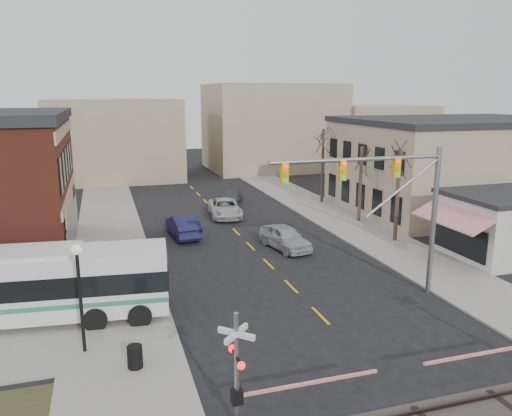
{
  "coord_description": "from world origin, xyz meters",
  "views": [
    {
      "loc": [
        -9.73,
        -18.7,
        10.62
      ],
      "look_at": [
        -0.52,
        11.03,
        3.5
      ],
      "focal_mm": 35.0,
      "sensor_mm": 36.0,
      "label": 1
    }
  ],
  "objects_px": {
    "street_lamp": "(79,277)",
    "pedestrian_far": "(86,289)",
    "transit_bus": "(22,285)",
    "car_a": "(285,237)",
    "pedestrian_near": "(128,302)",
    "trash_bin": "(135,357)",
    "car_d": "(231,197)",
    "rr_crossing_west": "(250,370)",
    "car_b": "(183,226)",
    "car_c": "(225,208)",
    "traffic_signal_mast": "(392,193)"
  },
  "relations": [
    {
      "from": "street_lamp",
      "to": "pedestrian_far",
      "type": "bearing_deg",
      "value": 90.21
    },
    {
      "from": "transit_bus",
      "to": "car_a",
      "type": "relative_size",
      "value": 2.8
    },
    {
      "from": "car_a",
      "to": "pedestrian_near",
      "type": "relative_size",
      "value": 3.02
    },
    {
      "from": "trash_bin",
      "to": "car_d",
      "type": "relative_size",
      "value": 0.2
    },
    {
      "from": "rr_crossing_west",
      "to": "car_a",
      "type": "relative_size",
      "value": 1.16
    },
    {
      "from": "car_b",
      "to": "pedestrian_far",
      "type": "height_order",
      "value": "pedestrian_far"
    },
    {
      "from": "car_a",
      "to": "pedestrian_near",
      "type": "height_order",
      "value": "pedestrian_near"
    },
    {
      "from": "car_b",
      "to": "car_d",
      "type": "height_order",
      "value": "car_b"
    },
    {
      "from": "car_c",
      "to": "pedestrian_far",
      "type": "relative_size",
      "value": 3.44
    },
    {
      "from": "car_c",
      "to": "car_d",
      "type": "xyz_separation_m",
      "value": [
        1.88,
        5.2,
        -0.1
      ]
    },
    {
      "from": "transit_bus",
      "to": "car_b",
      "type": "bearing_deg",
      "value": 53.06
    },
    {
      "from": "street_lamp",
      "to": "pedestrian_far",
      "type": "distance_m",
      "value": 5.57
    },
    {
      "from": "car_b",
      "to": "car_c",
      "type": "relative_size",
      "value": 0.91
    },
    {
      "from": "trash_bin",
      "to": "pedestrian_near",
      "type": "height_order",
      "value": "pedestrian_near"
    },
    {
      "from": "transit_bus",
      "to": "car_a",
      "type": "xyz_separation_m",
      "value": [
        15.84,
        7.41,
        -1.1
      ]
    },
    {
      "from": "transit_bus",
      "to": "pedestrian_far",
      "type": "bearing_deg",
      "value": 23.81
    },
    {
      "from": "car_a",
      "to": "car_b",
      "type": "bearing_deg",
      "value": 129.68
    },
    {
      "from": "rr_crossing_west",
      "to": "street_lamp",
      "type": "xyz_separation_m",
      "value": [
        -5.31,
        6.42,
        1.45
      ]
    },
    {
      "from": "rr_crossing_west",
      "to": "pedestrian_near",
      "type": "distance_m",
      "value": 9.84
    },
    {
      "from": "traffic_signal_mast",
      "to": "trash_bin",
      "type": "distance_m",
      "value": 14.63
    },
    {
      "from": "transit_bus",
      "to": "traffic_signal_mast",
      "type": "distance_m",
      "value": 18.48
    },
    {
      "from": "car_d",
      "to": "transit_bus",
      "type": "bearing_deg",
      "value": -101.79
    },
    {
      "from": "traffic_signal_mast",
      "to": "car_b",
      "type": "relative_size",
      "value": 1.85
    },
    {
      "from": "street_lamp",
      "to": "pedestrian_near",
      "type": "height_order",
      "value": "street_lamp"
    },
    {
      "from": "car_a",
      "to": "pedestrian_near",
      "type": "bearing_deg",
      "value": -153.93
    },
    {
      "from": "street_lamp",
      "to": "car_d",
      "type": "xyz_separation_m",
      "value": [
        13.2,
        26.81,
        -2.75
      ]
    },
    {
      "from": "car_d",
      "to": "pedestrian_near",
      "type": "height_order",
      "value": "pedestrian_near"
    },
    {
      "from": "traffic_signal_mast",
      "to": "car_a",
      "type": "xyz_separation_m",
      "value": [
        -2.1,
        9.77,
        -4.88
      ]
    },
    {
      "from": "transit_bus",
      "to": "rr_crossing_west",
      "type": "height_order",
      "value": "rr_crossing_west"
    },
    {
      "from": "transit_bus",
      "to": "traffic_signal_mast",
      "type": "height_order",
      "value": "traffic_signal_mast"
    },
    {
      "from": "trash_bin",
      "to": "pedestrian_far",
      "type": "bearing_deg",
      "value": 105.82
    },
    {
      "from": "traffic_signal_mast",
      "to": "car_a",
      "type": "relative_size",
      "value": 1.94
    },
    {
      "from": "car_a",
      "to": "pedestrian_far",
      "type": "xyz_separation_m",
      "value": [
        -13.14,
        -6.22,
        0.11
      ]
    },
    {
      "from": "car_a",
      "to": "pedestrian_far",
      "type": "bearing_deg",
      "value": -165.68
    },
    {
      "from": "traffic_signal_mast",
      "to": "car_c",
      "type": "distance_m",
      "value": 21.13
    },
    {
      "from": "car_b",
      "to": "traffic_signal_mast",
      "type": "bearing_deg",
      "value": 114.94
    },
    {
      "from": "car_c",
      "to": "street_lamp",
      "type": "bearing_deg",
      "value": -111.78
    },
    {
      "from": "transit_bus",
      "to": "car_c",
      "type": "bearing_deg",
      "value": 51.76
    },
    {
      "from": "street_lamp",
      "to": "trash_bin",
      "type": "distance_m",
      "value": 3.95
    },
    {
      "from": "trash_bin",
      "to": "car_a",
      "type": "distance_m",
      "value": 17.25
    },
    {
      "from": "traffic_signal_mast",
      "to": "car_a",
      "type": "height_order",
      "value": "traffic_signal_mast"
    },
    {
      "from": "car_a",
      "to": "rr_crossing_west",
      "type": "bearing_deg",
      "value": -124.93
    },
    {
      "from": "transit_bus",
      "to": "trash_bin",
      "type": "xyz_separation_m",
      "value": [
        4.66,
        -5.73,
        -1.36
      ]
    },
    {
      "from": "transit_bus",
      "to": "car_a",
      "type": "distance_m",
      "value": 17.52
    },
    {
      "from": "transit_bus",
      "to": "street_lamp",
      "type": "height_order",
      "value": "street_lamp"
    },
    {
      "from": "traffic_signal_mast",
      "to": "street_lamp",
      "type": "height_order",
      "value": "traffic_signal_mast"
    },
    {
      "from": "street_lamp",
      "to": "pedestrian_far",
      "type": "height_order",
      "value": "street_lamp"
    },
    {
      "from": "traffic_signal_mast",
      "to": "car_d",
      "type": "height_order",
      "value": "traffic_signal_mast"
    },
    {
      "from": "pedestrian_far",
      "to": "traffic_signal_mast",
      "type": "bearing_deg",
      "value": -41.07
    },
    {
      "from": "street_lamp",
      "to": "car_b",
      "type": "height_order",
      "value": "street_lamp"
    }
  ]
}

